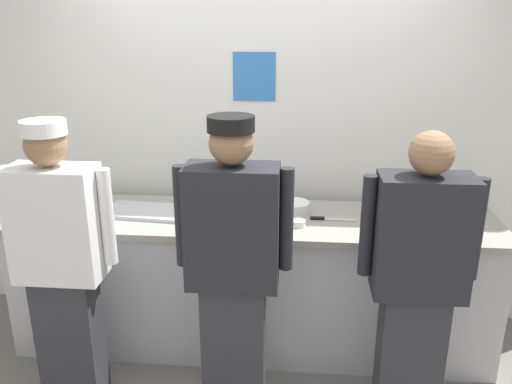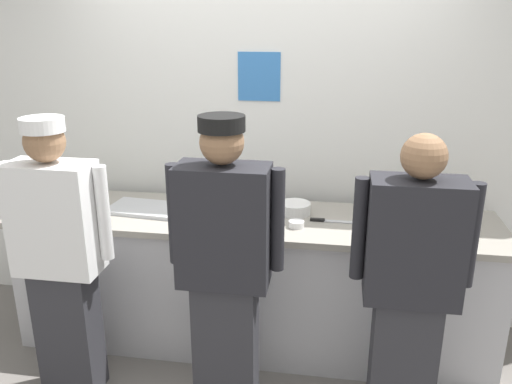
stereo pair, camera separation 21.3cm
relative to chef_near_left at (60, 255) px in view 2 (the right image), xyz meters
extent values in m
plane|color=slate|center=(0.95, 0.27, -0.86)|extent=(9.00, 9.00, 0.00)
cube|color=silver|center=(0.95, 1.12, 0.60)|extent=(4.83, 0.10, 2.94)
cube|color=#3370B7|center=(0.93, 1.07, 0.86)|extent=(0.28, 0.01, 0.32)
cube|color=#B2B2B7|center=(0.95, 0.64, -0.43)|extent=(3.02, 0.65, 0.86)
cube|color=gray|center=(0.95, 0.64, 0.02)|extent=(3.08, 0.70, 0.04)
cube|color=#2D2D33|center=(0.00, 0.00, -0.48)|extent=(0.32, 0.20, 0.77)
cube|color=white|center=(0.00, 0.00, 0.21)|extent=(0.45, 0.24, 0.61)
cylinder|color=white|center=(-0.26, 0.04, 0.24)|extent=(0.07, 0.07, 0.52)
cylinder|color=white|center=(0.26, 0.04, 0.24)|extent=(0.07, 0.07, 0.52)
sphere|color=#8C6647|center=(0.00, 0.00, 0.63)|extent=(0.21, 0.21, 0.21)
cylinder|color=white|center=(0.00, 0.00, 0.72)|extent=(0.22, 0.22, 0.07)
cube|color=#2D2D33|center=(0.92, -0.03, -0.47)|extent=(0.33, 0.20, 0.79)
cube|color=#232328|center=(0.92, -0.03, 0.24)|extent=(0.46, 0.24, 0.63)
cylinder|color=#232328|center=(0.66, 0.01, 0.27)|extent=(0.07, 0.07, 0.53)
cylinder|color=#232328|center=(1.19, 0.01, 0.27)|extent=(0.07, 0.07, 0.53)
sphere|color=#8C6647|center=(0.92, -0.03, 0.67)|extent=(0.21, 0.21, 0.21)
cylinder|color=black|center=(0.92, -0.03, 0.76)|extent=(0.23, 0.23, 0.08)
cube|color=#2D2D33|center=(1.85, -0.01, -0.48)|extent=(0.32, 0.20, 0.77)
cube|color=#232328|center=(1.85, -0.01, 0.22)|extent=(0.45, 0.24, 0.61)
cylinder|color=#232328|center=(1.59, 0.03, 0.25)|extent=(0.07, 0.07, 0.52)
cylinder|color=#232328|center=(2.11, 0.03, 0.25)|extent=(0.07, 0.07, 0.52)
sphere|color=#8C6647|center=(1.85, -0.01, 0.64)|extent=(0.21, 0.21, 0.21)
cylinder|color=white|center=(1.77, 0.72, 0.04)|extent=(0.25, 0.25, 0.01)
cylinder|color=white|center=(1.77, 0.72, 0.06)|extent=(0.25, 0.25, 0.01)
cylinder|color=white|center=(1.77, 0.72, 0.07)|extent=(0.25, 0.25, 0.01)
cylinder|color=white|center=(1.77, 0.72, 0.08)|extent=(0.25, 0.25, 0.01)
cylinder|color=white|center=(1.77, 0.72, 0.09)|extent=(0.25, 0.25, 0.01)
cylinder|color=white|center=(1.77, 0.72, 0.10)|extent=(0.25, 0.25, 0.01)
cylinder|color=white|center=(1.22, 0.74, 0.04)|extent=(0.20, 0.20, 0.01)
cylinder|color=white|center=(1.22, 0.74, 0.06)|extent=(0.20, 0.20, 0.01)
cylinder|color=white|center=(1.22, 0.74, 0.07)|extent=(0.20, 0.20, 0.01)
cylinder|color=white|center=(1.22, 0.74, 0.08)|extent=(0.20, 0.20, 0.01)
cylinder|color=white|center=(1.22, 0.74, 0.09)|extent=(0.20, 0.20, 0.01)
cylinder|color=white|center=(1.22, 0.74, 0.10)|extent=(0.20, 0.20, 0.01)
cylinder|color=#B7BABF|center=(0.89, 0.63, 0.10)|extent=(0.36, 0.36, 0.13)
cube|color=#B7BABF|center=(0.28, 0.64, 0.05)|extent=(0.56, 0.34, 0.02)
cylinder|color=orange|center=(2.11, 0.60, 0.12)|extent=(0.06, 0.06, 0.17)
cone|color=orange|center=(2.11, 0.60, 0.22)|extent=(0.05, 0.05, 0.04)
cylinder|color=#56A333|center=(-0.28, 0.48, 0.11)|extent=(0.06, 0.06, 0.15)
cone|color=#56A333|center=(-0.28, 0.48, 0.21)|extent=(0.05, 0.05, 0.04)
cylinder|color=white|center=(1.92, 0.50, 0.06)|extent=(0.09, 0.09, 0.05)
cylinder|color=gold|center=(1.92, 0.50, 0.08)|extent=(0.08, 0.08, 0.01)
cylinder|color=white|center=(1.25, 0.51, 0.06)|extent=(0.09, 0.09, 0.04)
cylinder|color=orange|center=(1.25, 0.51, 0.07)|extent=(0.08, 0.08, 0.01)
cube|color=#B7BABF|center=(1.50, 0.63, 0.04)|extent=(0.19, 0.03, 0.01)
cube|color=black|center=(1.37, 0.63, 0.05)|extent=(0.09, 0.03, 0.02)
camera|label=1|loc=(1.25, -2.38, 1.22)|focal=36.33mm
camera|label=2|loc=(1.46, -2.36, 1.22)|focal=36.33mm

